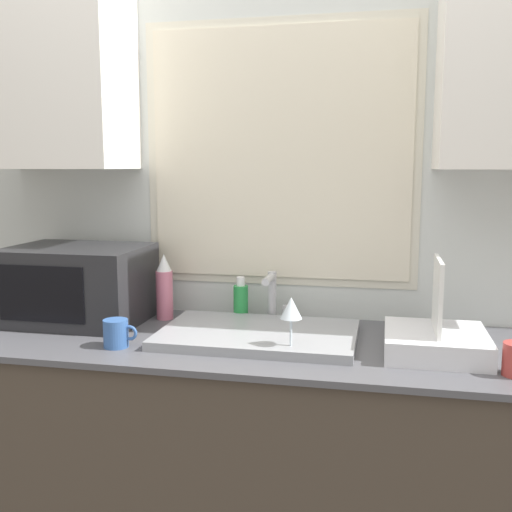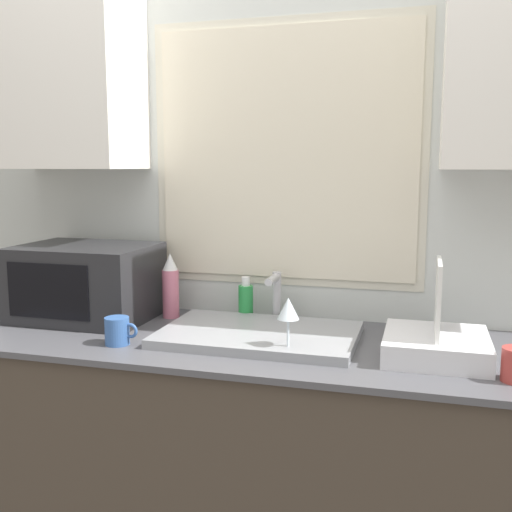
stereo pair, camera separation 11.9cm
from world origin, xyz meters
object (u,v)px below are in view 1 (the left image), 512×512
at_px(faucet, 273,293).
at_px(dish_rack, 436,339).
at_px(microwave, 78,284).
at_px(soap_bottle, 241,301).
at_px(mug_near_sink, 116,333).
at_px(spray_bottle, 164,288).
at_px(wine_glass, 291,311).

xyz_separation_m(faucet, dish_rack, (0.55, -0.27, -0.06)).
bearing_deg(microwave, dish_rack, -6.25).
xyz_separation_m(soap_bottle, mug_near_sink, (-0.30, -0.41, -0.03)).
xyz_separation_m(spray_bottle, mug_near_sink, (-0.02, -0.36, -0.07)).
distance_m(microwave, dish_rack, 1.25).
xyz_separation_m(dish_rack, spray_bottle, (-0.95, 0.23, 0.07)).
bearing_deg(soap_bottle, spray_bottle, -170.93).
relative_size(soap_bottle, wine_glass, 0.90).
xyz_separation_m(dish_rack, soap_bottle, (-0.67, 0.27, 0.02)).
height_order(microwave, dish_rack, dish_rack).
bearing_deg(faucet, mug_near_sink, -136.22).
distance_m(spray_bottle, soap_bottle, 0.29).
bearing_deg(wine_glass, spray_bottle, 147.54).
relative_size(faucet, soap_bottle, 1.14).
distance_m(soap_bottle, wine_glass, 0.45).
bearing_deg(microwave, mug_near_sink, -44.77).
bearing_deg(wine_glass, soap_bottle, 122.96).
relative_size(microwave, spray_bottle, 1.99).
relative_size(microwave, wine_glass, 2.72).
height_order(dish_rack, soap_bottle, dish_rack).
distance_m(microwave, soap_bottle, 0.59).
height_order(faucet, dish_rack, dish_rack).
xyz_separation_m(spray_bottle, wine_glass, (0.52, -0.33, 0.02)).
height_order(dish_rack, spray_bottle, dish_rack).
xyz_separation_m(dish_rack, mug_near_sink, (-0.97, -0.14, -0.00)).
xyz_separation_m(microwave, wine_glass, (0.82, -0.24, 0.00)).
bearing_deg(spray_bottle, faucet, 5.44).
distance_m(faucet, mug_near_sink, 0.58).
xyz_separation_m(dish_rack, wine_glass, (-0.42, -0.10, 0.09)).
bearing_deg(soap_bottle, mug_near_sink, -126.28).
xyz_separation_m(faucet, spray_bottle, (-0.40, -0.04, 0.01)).
bearing_deg(faucet, microwave, -169.35).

